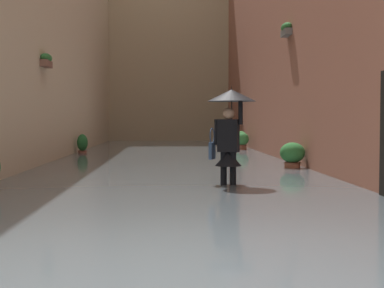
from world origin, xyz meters
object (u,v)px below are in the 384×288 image
Objects in this scene: person_wading at (230,122)px; potted_plant_near_right at (82,145)px; potted_plant_near_left at (241,141)px; potted_plant_far_left at (292,156)px; potted_plant_mid_left at (243,142)px.

potted_plant_near_right is at bearing -67.21° from person_wading.
potted_plant_near_left is at bearing -98.33° from person_wading.
potted_plant_near_left reaches higher than potted_plant_near_right.
person_wading reaches higher than potted_plant_near_left.
potted_plant_near_left is at bearing -89.84° from potted_plant_far_left.
potted_plant_near_left is at bearing -94.17° from potted_plant_mid_left.
potted_plant_far_left is at bearing 90.16° from potted_plant_near_left.
potted_plant_mid_left is at bearing 85.83° from potted_plant_near_left.
potted_plant_near_right is 6.47m from potted_plant_mid_left.
potted_plant_mid_left is (0.11, -8.60, 0.03)m from potted_plant_far_left.
person_wading is at bearing 61.10° from potted_plant_far_left.
potted_plant_near_left is 9.77m from potted_plant_far_left.
potted_plant_mid_left is (-1.87, -12.20, -0.85)m from person_wading.
potted_plant_far_left is 9.03m from potted_plant_near_right.
potted_plant_near_left reaches higher than potted_plant_far_left.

